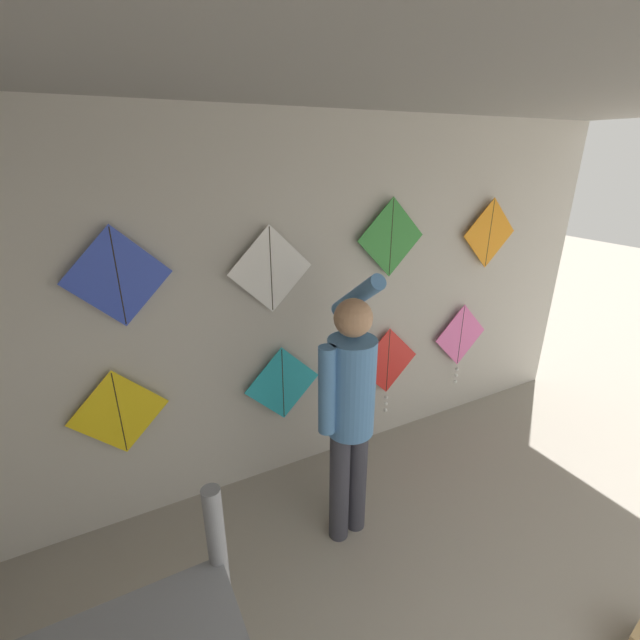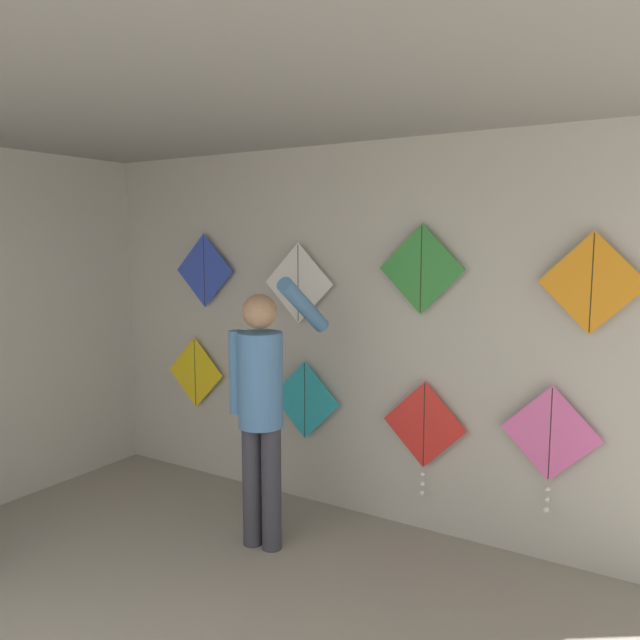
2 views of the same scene
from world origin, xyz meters
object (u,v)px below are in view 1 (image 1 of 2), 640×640
(kite_1, at_px, (283,384))
(kite_7, at_px, (490,233))
(kite_0, at_px, (119,413))
(kite_6, at_px, (391,238))
(kite_2, at_px, (388,365))
(shopkeeper, at_px, (350,403))
(kite_4, at_px, (118,277))
(kite_3, at_px, (460,339))
(kite_5, at_px, (271,270))

(kite_1, distance_m, kite_7, 2.28)
(kite_0, relative_size, kite_6, 1.00)
(kite_2, bearing_deg, shopkeeper, -138.76)
(kite_4, bearing_deg, kite_0, 180.00)
(kite_3, distance_m, kite_6, 1.38)
(kite_3, bearing_deg, kite_6, 179.95)
(kite_1, relative_size, kite_2, 0.75)
(kite_3, xyz_separation_m, kite_4, (-2.88, 0.00, 0.99))
(kite_2, bearing_deg, kite_1, 179.95)
(kite_0, xyz_separation_m, kite_3, (3.01, -0.00, -0.09))
(kite_0, height_order, kite_1, kite_0)
(kite_5, xyz_separation_m, kite_6, (1.02, 0.00, 0.13))
(kite_0, xyz_separation_m, kite_5, (1.10, 0.00, 0.83))
(kite_1, relative_size, kite_6, 1.00)
(kite_4, bearing_deg, shopkeeper, -32.78)
(kite_7, bearing_deg, kite_3, -179.76)
(kite_6, bearing_deg, kite_4, 180.00)
(kite_4, bearing_deg, kite_5, 0.00)
(kite_2, xyz_separation_m, kite_6, (-0.05, 0.00, 1.13))
(kite_2, height_order, kite_4, kite_4)
(kite_6, bearing_deg, kite_0, 180.00)
(kite_0, bearing_deg, kite_3, -0.02)
(shopkeeper, xyz_separation_m, kite_0, (-1.30, 0.75, -0.12))
(kite_3, relative_size, kite_5, 1.33)
(kite_1, bearing_deg, kite_6, 0.00)
(kite_3, height_order, kite_5, kite_5)
(kite_4, xyz_separation_m, kite_6, (1.98, 0.00, 0.06))
(kite_4, bearing_deg, kite_1, 0.00)
(shopkeeper, relative_size, kite_0, 2.97)
(kite_2, height_order, kite_3, kite_3)
(kite_0, xyz_separation_m, kite_6, (2.12, 0.00, 0.96))
(kite_5, bearing_deg, kite_0, 180.00)
(kite_2, xyz_separation_m, kite_4, (-2.03, 0.00, 1.07))
(shopkeeper, distance_m, kite_7, 2.19)
(kite_6, relative_size, kite_7, 1.00)
(kite_4, relative_size, kite_7, 1.00)
(kite_4, relative_size, kite_6, 1.00)
(kite_2, height_order, kite_7, kite_7)
(shopkeeper, height_order, kite_3, shopkeeper)
(kite_4, xyz_separation_m, kite_5, (0.96, 0.00, -0.07))
(kite_0, bearing_deg, kite_4, 0.00)
(kite_7, bearing_deg, kite_0, 180.00)
(shopkeeper, bearing_deg, kite_5, 98.29)
(kite_0, relative_size, kite_2, 0.75)
(kite_0, height_order, kite_5, kite_5)
(kite_0, distance_m, kite_2, 2.17)
(kite_5, bearing_deg, kite_4, 180.00)
(kite_2, xyz_separation_m, kite_7, (1.04, 0.00, 1.07))
(kite_4, height_order, kite_6, kite_6)
(kite_2, relative_size, kite_6, 1.33)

